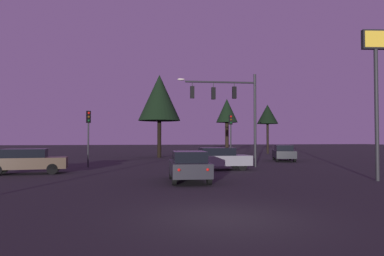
{
  "coord_description": "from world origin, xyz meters",
  "views": [
    {
      "loc": [
        -2.52,
        -9.3,
        2.17
      ],
      "look_at": [
        1.82,
        15.8,
        2.92
      ],
      "focal_mm": 32.62,
      "sensor_mm": 36.0,
      "label": 1
    }
  ],
  "objects_px": {
    "tree_behind_sign": "(159,98)",
    "traffic_light_corner_left": "(231,129)",
    "car_crossing_left": "(27,161)",
    "car_crossing_right": "(219,158)",
    "store_sign_illuminated": "(376,71)",
    "traffic_signal_mast_arm": "(231,102)",
    "traffic_light_corner_right": "(88,127)",
    "car_far_lane": "(284,153)",
    "tree_center_horizon": "(267,115)",
    "car_nearside_lane": "(189,166)",
    "tree_left_far": "(227,112)"
  },
  "relations": [
    {
      "from": "traffic_signal_mast_arm",
      "to": "car_nearside_lane",
      "type": "xyz_separation_m",
      "value": [
        -4.54,
        -8.02,
        -4.08
      ]
    },
    {
      "from": "tree_behind_sign",
      "to": "tree_center_horizon",
      "type": "bearing_deg",
      "value": 24.76
    },
    {
      "from": "car_far_lane",
      "to": "store_sign_illuminated",
      "type": "distance_m",
      "value": 16.49
    },
    {
      "from": "car_crossing_left",
      "to": "car_crossing_right",
      "type": "xyz_separation_m",
      "value": [
        12.19,
        0.59,
        0.0
      ]
    },
    {
      "from": "car_far_lane",
      "to": "car_nearside_lane",
      "type": "bearing_deg",
      "value": -129.1
    },
    {
      "from": "car_crossing_left",
      "to": "car_far_lane",
      "type": "relative_size",
      "value": 0.99
    },
    {
      "from": "traffic_signal_mast_arm",
      "to": "car_crossing_left",
      "type": "height_order",
      "value": "traffic_signal_mast_arm"
    },
    {
      "from": "store_sign_illuminated",
      "to": "car_crossing_right",
      "type": "bearing_deg",
      "value": 131.08
    },
    {
      "from": "traffic_light_corner_left",
      "to": "store_sign_illuminated",
      "type": "distance_m",
      "value": 15.28
    },
    {
      "from": "car_crossing_right",
      "to": "store_sign_illuminated",
      "type": "distance_m",
      "value": 10.93
    },
    {
      "from": "traffic_signal_mast_arm",
      "to": "tree_behind_sign",
      "type": "relative_size",
      "value": 0.75
    },
    {
      "from": "tree_left_far",
      "to": "store_sign_illuminated",
      "type": "bearing_deg",
      "value": -91.39
    },
    {
      "from": "traffic_light_corner_right",
      "to": "store_sign_illuminated",
      "type": "relative_size",
      "value": 0.54
    },
    {
      "from": "store_sign_illuminated",
      "to": "tree_left_far",
      "type": "xyz_separation_m",
      "value": [
        0.76,
        31.16,
        0.29
      ]
    },
    {
      "from": "traffic_light_corner_right",
      "to": "car_nearside_lane",
      "type": "xyz_separation_m",
      "value": [
        6.03,
        -9.61,
        -2.2
      ]
    },
    {
      "from": "store_sign_illuminated",
      "to": "tree_behind_sign",
      "type": "xyz_separation_m",
      "value": [
        -9.28,
        23.42,
        1.12
      ]
    },
    {
      "from": "tree_behind_sign",
      "to": "car_nearside_lane",
      "type": "bearing_deg",
      "value": -90.56
    },
    {
      "from": "car_nearside_lane",
      "to": "car_far_lane",
      "type": "bearing_deg",
      "value": 50.9
    },
    {
      "from": "traffic_signal_mast_arm",
      "to": "store_sign_illuminated",
      "type": "bearing_deg",
      "value": -62.27
    },
    {
      "from": "tree_behind_sign",
      "to": "tree_center_horizon",
      "type": "xyz_separation_m",
      "value": [
        15.85,
        7.31,
        -1.22
      ]
    },
    {
      "from": "tree_behind_sign",
      "to": "car_far_lane",
      "type": "bearing_deg",
      "value": -34.43
    },
    {
      "from": "car_nearside_lane",
      "to": "car_crossing_left",
      "type": "bearing_deg",
      "value": 149.41
    },
    {
      "from": "traffic_signal_mast_arm",
      "to": "car_crossing_left",
      "type": "bearing_deg",
      "value": -169.19
    },
    {
      "from": "traffic_light_corner_left",
      "to": "store_sign_illuminated",
      "type": "bearing_deg",
      "value": -76.7
    },
    {
      "from": "tree_left_far",
      "to": "tree_center_horizon",
      "type": "distance_m",
      "value": 5.85
    },
    {
      "from": "traffic_light_corner_left",
      "to": "tree_left_far",
      "type": "bearing_deg",
      "value": 75.64
    },
    {
      "from": "traffic_light_corner_left",
      "to": "car_crossing_left",
      "type": "relative_size",
      "value": 0.9
    },
    {
      "from": "traffic_light_corner_left",
      "to": "tree_behind_sign",
      "type": "distance_m",
      "value": 11.13
    },
    {
      "from": "car_nearside_lane",
      "to": "car_crossing_right",
      "type": "relative_size",
      "value": 0.97
    },
    {
      "from": "car_crossing_left",
      "to": "car_far_lane",
      "type": "distance_m",
      "value": 22.52
    },
    {
      "from": "car_crossing_left",
      "to": "store_sign_illuminated",
      "type": "xyz_separation_m",
      "value": [
        18.64,
        -6.81,
        4.82
      ]
    },
    {
      "from": "traffic_light_corner_right",
      "to": "car_crossing_right",
      "type": "xyz_separation_m",
      "value": [
        9.07,
        -3.61,
        -2.2
      ]
    },
    {
      "from": "car_crossing_right",
      "to": "tree_left_far",
      "type": "relative_size",
      "value": 0.56
    },
    {
      "from": "traffic_light_corner_left",
      "to": "tree_behind_sign",
      "type": "xyz_separation_m",
      "value": [
        -5.81,
        8.76,
        3.67
      ]
    },
    {
      "from": "store_sign_illuminated",
      "to": "tree_center_horizon",
      "type": "distance_m",
      "value": 31.43
    },
    {
      "from": "tree_center_horizon",
      "to": "traffic_light_corner_left",
      "type": "bearing_deg",
      "value": -122.0
    },
    {
      "from": "traffic_light_corner_right",
      "to": "car_crossing_left",
      "type": "height_order",
      "value": "traffic_light_corner_right"
    },
    {
      "from": "traffic_light_corner_left",
      "to": "car_crossing_right",
      "type": "relative_size",
      "value": 1.0
    },
    {
      "from": "car_far_lane",
      "to": "car_crossing_left",
      "type": "bearing_deg",
      "value": -156.92
    },
    {
      "from": "tree_behind_sign",
      "to": "store_sign_illuminated",
      "type": "bearing_deg",
      "value": -68.39
    },
    {
      "from": "tree_behind_sign",
      "to": "traffic_light_corner_right",
      "type": "bearing_deg",
      "value": -116.71
    },
    {
      "from": "tree_center_horizon",
      "to": "traffic_light_corner_right",
      "type": "bearing_deg",
      "value": -138.25
    },
    {
      "from": "car_far_lane",
      "to": "tree_behind_sign",
      "type": "height_order",
      "value": "tree_behind_sign"
    },
    {
      "from": "car_nearside_lane",
      "to": "car_far_lane",
      "type": "distance_m",
      "value": 18.35
    },
    {
      "from": "tree_behind_sign",
      "to": "traffic_light_corner_left",
      "type": "bearing_deg",
      "value": -56.43
    },
    {
      "from": "traffic_light_corner_right",
      "to": "car_crossing_right",
      "type": "height_order",
      "value": "traffic_light_corner_right"
    },
    {
      "from": "traffic_light_corner_left",
      "to": "store_sign_illuminated",
      "type": "xyz_separation_m",
      "value": [
        3.47,
        -14.66,
        2.56
      ]
    },
    {
      "from": "car_crossing_left",
      "to": "store_sign_illuminated",
      "type": "bearing_deg",
      "value": -20.06
    },
    {
      "from": "traffic_signal_mast_arm",
      "to": "tree_center_horizon",
      "type": "height_order",
      "value": "traffic_signal_mast_arm"
    },
    {
      "from": "traffic_light_corner_left",
      "to": "tree_left_far",
      "type": "relative_size",
      "value": 0.56
    }
  ]
}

